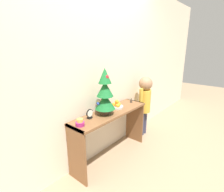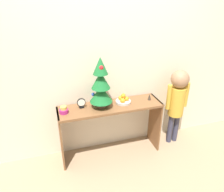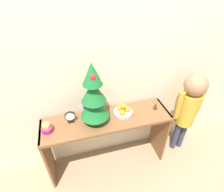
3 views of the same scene
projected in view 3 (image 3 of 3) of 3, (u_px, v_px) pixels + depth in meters
ground_plane at (112, 174)px, 1.96m from camera, size 12.00×12.00×0.00m
back_wall at (100, 56)px, 1.52m from camera, size 7.00×0.05×2.50m
console_table at (107, 130)px, 1.77m from camera, size 1.25×0.35×0.70m
mini_tree at (94, 97)px, 1.48m from camera, size 0.26×0.26×0.60m
fruit_bowl at (123, 111)px, 1.71m from camera, size 0.19×0.19×0.12m
singing_bowl at (47, 128)px, 1.53m from camera, size 0.10×0.10×0.08m
desk_clock at (70, 117)px, 1.61m from camera, size 0.10×0.04×0.12m
figurine at (156, 106)px, 1.77m from camera, size 0.04×0.04×0.08m
child_figure at (189, 104)px, 1.86m from camera, size 0.31×0.23×1.06m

